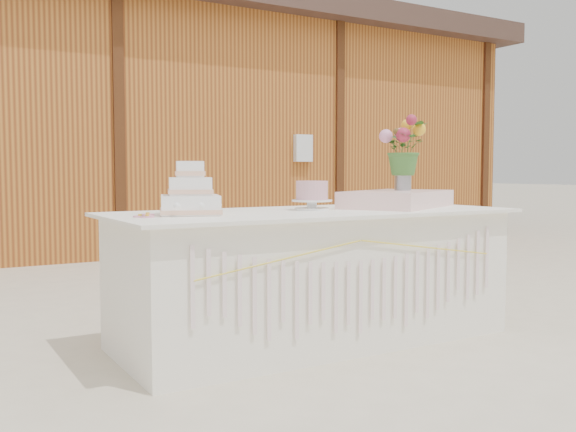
# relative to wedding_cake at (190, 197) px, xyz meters

# --- Properties ---
(ground) EXTENTS (80.00, 80.00, 0.00)m
(ground) POSITION_rel_wedding_cake_xyz_m (0.76, -0.03, -0.87)
(ground) COLOR beige
(ground) RESTS_ON ground
(barn) EXTENTS (12.60, 4.60, 3.30)m
(barn) POSITION_rel_wedding_cake_xyz_m (0.75, 5.97, 0.81)
(barn) COLOR #AF6924
(barn) RESTS_ON ground
(cake_table) EXTENTS (2.40, 1.00, 0.77)m
(cake_table) POSITION_rel_wedding_cake_xyz_m (0.76, -0.03, -0.48)
(cake_table) COLOR white
(cake_table) RESTS_ON ground
(wedding_cake) EXTENTS (0.40, 0.40, 0.28)m
(wedding_cake) POSITION_rel_wedding_cake_xyz_m (0.00, 0.00, 0.00)
(wedding_cake) COLOR white
(wedding_cake) RESTS_ON cake_table
(pink_cake_stand) EXTENTS (0.24, 0.24, 0.17)m
(pink_cake_stand) POSITION_rel_wedding_cake_xyz_m (0.78, 0.02, 0.00)
(pink_cake_stand) COLOR white
(pink_cake_stand) RESTS_ON cake_table
(satin_runner) EXTENTS (0.96, 0.82, 0.10)m
(satin_runner) POSITION_rel_wedding_cake_xyz_m (1.41, -0.01, -0.04)
(satin_runner) COLOR #FACBC9
(satin_runner) RESTS_ON cake_table
(flower_vase) EXTENTS (0.11, 0.11, 0.15)m
(flower_vase) POSITION_rel_wedding_cake_xyz_m (1.52, 0.06, 0.08)
(flower_vase) COLOR #A2A2A6
(flower_vase) RESTS_ON satin_runner
(bouquet) EXTENTS (0.40, 0.38, 0.35)m
(bouquet) POSITION_rel_wedding_cake_xyz_m (1.52, 0.06, 0.33)
(bouquet) COLOR #3A6D2B
(bouquet) RESTS_ON flower_vase
(loose_flowers) EXTENTS (0.21, 0.36, 0.02)m
(loose_flowers) POSITION_rel_wedding_cake_xyz_m (-0.27, -0.02, -0.09)
(loose_flowers) COLOR pink
(loose_flowers) RESTS_ON cake_table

